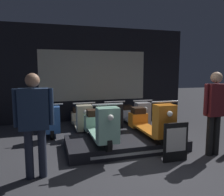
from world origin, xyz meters
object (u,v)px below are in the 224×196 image
price_sign_board (176,142)px  person_right_browsing (215,108)px  scooter_display_right (150,122)px  scooter_display_left (100,125)px  scooter_backrow_0 (52,120)px  scooter_backrow_1 (81,119)px  person_left_browsing (34,117)px  scooter_backrow_2 (109,117)px  scooter_backrow_3 (134,115)px

price_sign_board → person_right_browsing: bearing=5.2°
price_sign_board → scooter_display_right: bearing=95.3°
scooter_display_left → scooter_backrow_0: 2.04m
scooter_backrow_0 → price_sign_board: 3.49m
scooter_display_left → scooter_backrow_1: size_ratio=1.00×
scooter_display_right → person_left_browsing: 2.61m
scooter_display_right → scooter_backrow_1: size_ratio=1.00×
scooter_display_left → scooter_display_right: (1.17, 0.00, 0.00)m
scooter_backrow_1 → person_left_browsing: person_left_browsing is taller
scooter_display_right → scooter_display_left: bearing=180.0°
scooter_display_right → scooter_backrow_1: bearing=126.7°
person_left_browsing → scooter_backrow_2: bearing=53.3°
price_sign_board → scooter_backrow_1: bearing=117.7°
person_right_browsing → price_sign_board: (-0.92, -0.08, -0.60)m
scooter_backrow_1 → person_right_browsing: bearing=-48.1°
scooter_display_right → scooter_backrow_2: scooter_display_right is taller
scooter_backrow_0 → scooter_backrow_3: same height
scooter_backrow_3 → person_left_browsing: (-2.77, -2.60, 0.66)m
scooter_backrow_1 → person_left_browsing: size_ratio=1.03×
scooter_backrow_3 → person_right_browsing: (0.68, -2.60, 0.63)m
person_right_browsing → price_sign_board: 1.10m
scooter_display_left → person_right_browsing: 2.37m
scooter_backrow_2 → scooter_backrow_3: (0.83, 0.00, 0.00)m
person_right_browsing → scooter_backrow_3: bearing=104.6°
scooter_backrow_1 → scooter_backrow_2: bearing=0.0°
scooter_backrow_0 → person_left_browsing: (-0.28, -2.60, 0.66)m
person_left_browsing → price_sign_board: bearing=-1.9°
scooter_display_right → scooter_backrow_3: bearing=79.5°
scooter_display_left → person_right_browsing: size_ratio=1.03×
scooter_backrow_0 → person_left_browsing: person_left_browsing is taller
scooter_display_right → scooter_backrow_2: (-0.50, 1.78, -0.23)m
scooter_display_left → scooter_backrow_1: (-0.15, 1.78, -0.23)m
scooter_display_left → price_sign_board: size_ratio=2.31×
scooter_display_right → person_left_browsing: person_left_browsing is taller
scooter_backrow_2 → person_right_browsing: 3.07m
scooter_backrow_3 → price_sign_board: (-0.25, -2.69, 0.04)m
scooter_display_left → price_sign_board: 1.56m
scooter_backrow_2 → scooter_backrow_3: 0.83m
person_right_browsing → scooter_display_left: bearing=159.3°
scooter_backrow_2 → person_right_browsing: bearing=-59.9°
scooter_backrow_3 → price_sign_board: 2.70m
scooter_display_left → price_sign_board: (1.26, -0.91, -0.19)m
scooter_backrow_0 → scooter_backrow_3: size_ratio=1.00×
person_left_browsing → scooter_backrow_1: bearing=66.9°
scooter_backrow_0 → scooter_backrow_1: bearing=0.0°
scooter_backrow_2 → person_left_browsing: person_left_browsing is taller
scooter_display_right → scooter_backrow_3: scooter_display_right is taller
scooter_display_left → person_left_browsing: 1.57m
scooter_display_left → scooter_display_right: size_ratio=1.00×
scooter_backrow_1 → person_right_browsing: person_right_browsing is taller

